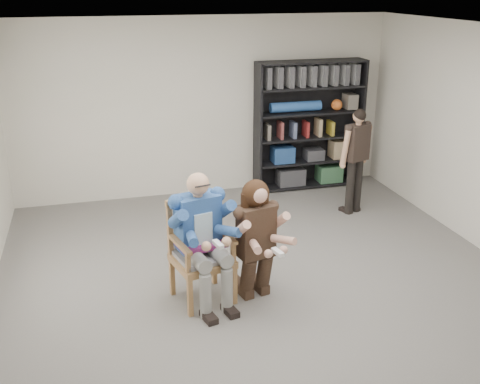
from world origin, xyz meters
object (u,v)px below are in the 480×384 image
object	(u,v)px
bookshelf	(309,126)
standing_man	(356,162)
kneeling_woman	(258,242)
seated_man	(202,239)
armchair	(202,253)

from	to	relation	value
bookshelf	standing_man	size ratio (longest dim) A/B	1.33
kneeling_woman	bookshelf	size ratio (longest dim) A/B	0.63
kneeling_woman	bookshelf	xyz separation A→B (m)	(1.85, 3.21, 0.38)
standing_man	seated_man	bearing A→B (deg)	-166.04
kneeling_woman	standing_man	bearing A→B (deg)	29.93
armchair	seated_man	distance (m)	0.17
bookshelf	standing_man	xyz separation A→B (m)	(0.24, -1.25, -0.26)
armchair	standing_man	xyz separation A→B (m)	(2.67, 1.84, 0.23)
armchair	seated_man	xyz separation A→B (m)	(0.00, 0.00, 0.17)
standing_man	kneeling_woman	bearing A→B (deg)	-157.46
armchair	bookshelf	size ratio (longest dim) A/B	0.53
standing_man	bookshelf	bearing A→B (deg)	80.31
armchair	standing_man	bearing A→B (deg)	21.35
kneeling_woman	standing_man	world-z (taller)	standing_man
seated_man	kneeling_woman	xyz separation A→B (m)	(0.58, -0.12, -0.06)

